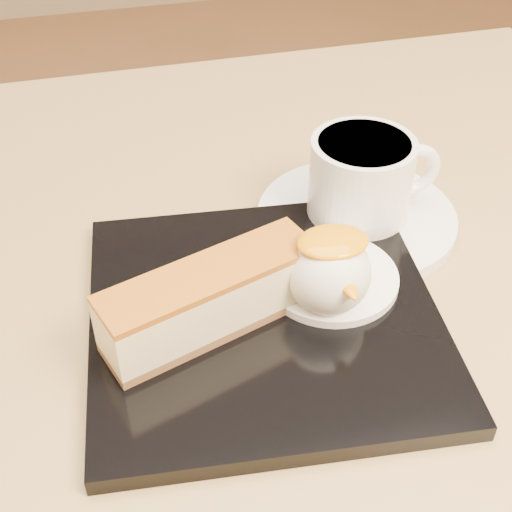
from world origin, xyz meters
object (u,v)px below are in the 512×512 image
object	(u,v)px
cheesecake	(210,299)
saucer	(356,218)
ice_cream_scoop	(328,273)
coffee_cup	(363,177)
table	(269,465)
dessert_plate	(264,316)

from	to	relation	value
cheesecake	saucer	xyz separation A→B (m)	(0.13, 0.09, -0.03)
ice_cream_scoop	coffee_cup	size ratio (longest dim) A/B	0.53
ice_cream_scoop	coffee_cup	bearing A→B (deg)	57.39
cheesecake	saucer	world-z (taller)	cheesecake
table	ice_cream_scoop	bearing A→B (deg)	0.21
dessert_plate	cheesecake	bearing A→B (deg)	-171.87
ice_cream_scoop	coffee_cup	distance (m)	0.11
dessert_plate	saucer	distance (m)	0.13
table	dessert_plate	world-z (taller)	dessert_plate
cheesecake	coffee_cup	bearing A→B (deg)	15.65
cheesecake	ice_cream_scoop	bearing A→B (deg)	-18.48
coffee_cup	table	bearing A→B (deg)	-136.94
ice_cream_scoop	coffee_cup	world-z (taller)	coffee_cup
dessert_plate	coffee_cup	bearing A→B (deg)	41.02
table	coffee_cup	world-z (taller)	coffee_cup
dessert_plate	coffee_cup	xyz separation A→B (m)	(0.10, 0.08, 0.04)
cheesecake	coffee_cup	world-z (taller)	coffee_cup
cheesecake	ice_cream_scoop	size ratio (longest dim) A/B	2.65
coffee_cup	cheesecake	bearing A→B (deg)	-146.80
table	dessert_plate	distance (m)	0.16
dessert_plate	ice_cream_scoop	distance (m)	0.05
table	ice_cream_scoop	xyz separation A→B (m)	(0.04, 0.00, 0.19)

